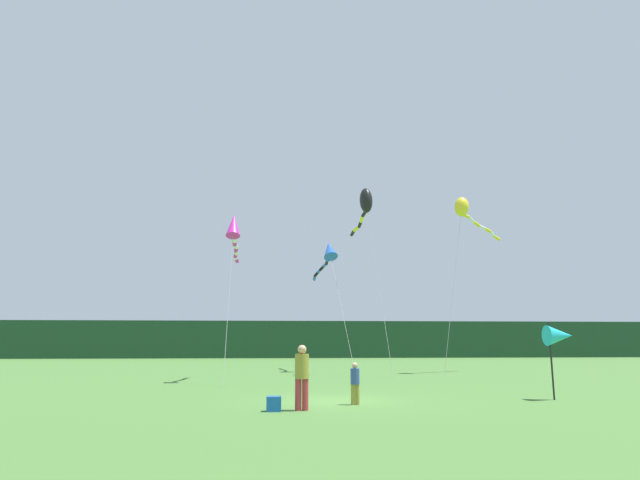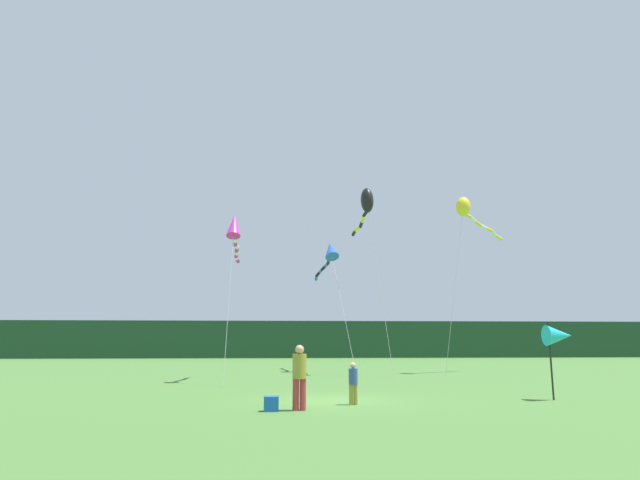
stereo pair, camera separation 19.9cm
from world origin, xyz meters
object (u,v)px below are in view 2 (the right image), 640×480
(person_adult, at_px, (299,374))
(kite_blue, at_px, (330,253))
(person_child, at_px, (353,381))
(kite_magenta, at_px, (234,230))
(banner_flag_pole, at_px, (559,336))
(kite_yellow, at_px, (466,210))
(kite_black, at_px, (366,203))
(cooler_box, at_px, (271,404))

(person_adult, distance_m, kite_blue, 20.86)
(person_child, height_order, kite_magenta, kite_magenta)
(person_adult, height_order, banner_flag_pole, banner_flag_pole)
(kite_yellow, relative_size, kite_magenta, 1.32)
(person_adult, height_order, person_child, person_adult)
(kite_black, bearing_deg, banner_flag_pole, -72.81)
(banner_flag_pole, relative_size, kite_blue, 0.28)
(person_adult, bearing_deg, person_child, 36.38)
(person_child, distance_m, cooler_box, 2.90)
(cooler_box, height_order, kite_yellow, kite_yellow)
(kite_black, bearing_deg, kite_yellow, 9.25)
(person_child, distance_m, kite_black, 17.69)
(person_child, height_order, kite_yellow, kite_yellow)
(person_adult, relative_size, kite_yellow, 0.17)
(person_child, xyz_separation_m, kite_yellow, (9.52, 15.71, 9.47))
(kite_blue, bearing_deg, cooler_box, -100.03)
(kite_magenta, bearing_deg, kite_blue, 56.25)
(cooler_box, height_order, kite_black, kite_black)
(kite_yellow, bearing_deg, person_child, -121.21)
(person_child, relative_size, banner_flag_pole, 0.49)
(person_adult, xyz_separation_m, kite_black, (4.62, 15.90, 9.20))
(kite_black, distance_m, kite_blue, 4.86)
(banner_flag_pole, bearing_deg, kite_black, 107.19)
(cooler_box, bearing_deg, kite_black, 71.34)
(kite_black, distance_m, kite_magenta, 9.33)
(kite_yellow, distance_m, kite_blue, 9.27)
(kite_yellow, relative_size, kite_blue, 1.20)
(kite_black, relative_size, kite_magenta, 1.34)
(kite_yellow, height_order, kite_blue, kite_yellow)
(person_child, bearing_deg, kite_magenta, 115.17)
(kite_magenta, bearing_deg, banner_flag_pole, -37.48)
(banner_flag_pole, bearing_deg, person_child, -173.37)
(cooler_box, distance_m, banner_flag_pole, 10.10)
(person_child, bearing_deg, kite_yellow, 58.79)
(kite_yellow, bearing_deg, cooler_box, -125.15)
(kite_black, xyz_separation_m, kite_magenta, (-7.55, -4.74, -2.76))
(cooler_box, xyz_separation_m, kite_black, (5.40, 16.00, 10.02))
(person_adult, distance_m, kite_black, 18.94)
(person_adult, height_order, kite_magenta, kite_magenta)
(kite_blue, xyz_separation_m, kite_magenta, (-5.62, -8.42, -0.25))
(cooler_box, height_order, banner_flag_pole, banner_flag_pole)
(cooler_box, bearing_deg, kite_yellow, 54.85)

